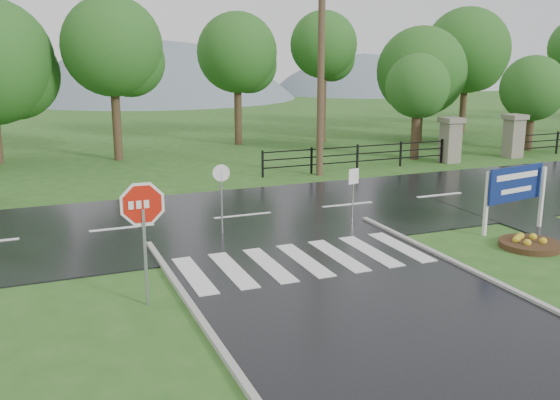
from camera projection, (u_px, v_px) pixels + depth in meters
name	position (u px, v px, depth m)	size (l,w,h in m)	color
ground	(411.00, 341.00, 12.05)	(120.00, 120.00, 0.00)	#2B591D
main_road	(243.00, 217.00, 21.04)	(90.00, 8.00, 0.04)	black
crosswalk	(304.00, 260.00, 16.53)	(6.50, 2.80, 0.02)	silver
pillar_west	(450.00, 139.00, 30.96)	(1.00, 1.00, 2.24)	gray
pillar_east	(514.00, 135.00, 32.44)	(1.00, 1.00, 2.24)	gray
fence_west	(357.00, 155.00, 29.13)	(9.58, 0.08, 1.20)	black
hills	(124.00, 228.00, 75.42)	(102.00, 48.00, 48.00)	slate
treeline	(176.00, 153.00, 34.00)	(83.20, 5.20, 10.00)	#1F551A
stop_sign	(143.00, 216.00, 13.30)	(1.31, 0.09, 2.95)	#939399
estate_billboard	(516.00, 187.00, 18.98)	(2.34, 0.44, 2.07)	silver
flower_bed	(530.00, 243.00, 17.74)	(1.72, 1.72, 0.34)	#332111
reg_sign_small	(353.00, 184.00, 19.91)	(0.40, 0.10, 1.81)	#939399
reg_sign_round	(222.00, 191.00, 18.58)	(0.50, 0.15, 2.19)	#939399
utility_pole_east	(321.00, 70.00, 26.94)	(1.63, 0.31, 9.17)	#473523
entrance_tree_left	(418.00, 86.00, 31.33)	(3.23, 3.23, 5.34)	#3D2B1C
entrance_tree_right	(533.00, 89.00, 34.19)	(3.57, 3.57, 5.23)	#3D2B1C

